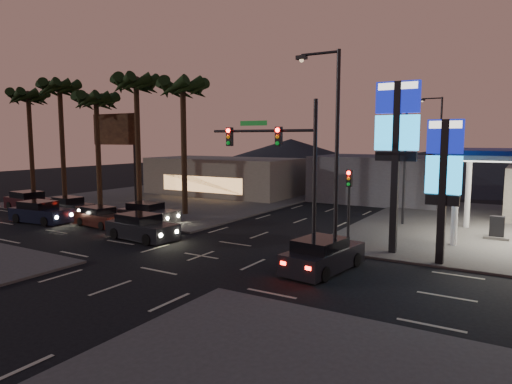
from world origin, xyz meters
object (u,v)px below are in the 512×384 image
Objects in this scene: traffic_signal_mast at (283,156)px; car_lane_b_front at (148,214)px; car_lane_a_front at (141,228)px; car_lane_b_rear at (29,201)px; suv_station at (323,255)px; car_lane_a_mid at (100,217)px; car_lane_b_mid at (70,206)px; car_lane_a_rear at (41,213)px; pylon_sign_tall at (397,133)px; pylon_sign_short at (444,169)px.

car_lane_b_front is at bearing 164.93° from traffic_signal_mast.
car_lane_a_front is 16.85m from car_lane_b_rear.
car_lane_a_front is 0.99× the size of suv_station.
suv_station is (12.06, -0.52, 0.01)m from car_lane_a_front.
traffic_signal_mast is at bearing -3.42° from car_lane_a_mid.
car_lane_b_rear is at bearing 174.26° from traffic_signal_mast.
car_lane_a_mid is at bearing -18.65° from car_lane_b_mid.
car_lane_a_front is at bearing -49.79° from car_lane_b_front.
suv_station reaches higher than car_lane_a_front.
car_lane_b_front is 16.25m from suv_station.
traffic_signal_mast is 1.63× the size of car_lane_a_rear.
pylon_sign_tall is 2.02× the size of car_lane_b_mid.
traffic_signal_mast is 21.62m from car_lane_b_mid.
suv_station is (23.66, -4.14, 0.07)m from car_lane_b_mid.
car_lane_a_front is 12.07m from suv_station.
pylon_sign_short is (2.50, -1.00, -1.74)m from pylon_sign_tall.
car_lane_a_front is at bearing -11.24° from car_lane_b_rear.
traffic_signal_mast reaches higher than car_lane_a_front.
car_lane_a_rear and suv_station have the same top height.
car_lane_a_front is 0.99× the size of car_lane_a_rear.
car_lane_b_rear is (-30.60, -0.91, -5.65)m from pylon_sign_tall.
pylon_sign_short is 1.63× the size of car_lane_a_mid.
car_lane_b_rear is 28.84m from suv_station.
car_lane_b_rear is at bearing -178.29° from pylon_sign_tall.
pylon_sign_tall is at bearing 0.18° from car_lane_b_front.
pylon_sign_short is 7.04m from suv_station.
car_lane_a_rear is at bearing -170.90° from pylon_sign_tall.
car_lane_a_front is (-14.07, -4.20, -5.68)m from pylon_sign_tall.
car_lane_a_front reaches higher than car_lane_a_mid.
car_lane_a_rear is 1.01× the size of suv_station.
car_lane_b_front reaches higher than car_lane_b_mid.
car_lane_b_front is 0.92× the size of car_lane_b_rear.
car_lane_b_mid is (-28.17, 0.42, -4.00)m from pylon_sign_short.
car_lane_a_rear is 0.97× the size of car_lane_b_rear.
car_lane_a_front is 5.43m from car_lane_b_front.
car_lane_a_rear is at bearing -173.82° from pylon_sign_short.
car_lane_a_rear reaches higher than car_lane_a_front.
car_lane_b_mid is 0.88× the size of car_lane_b_rear.
pylon_sign_short is at bearing 39.48° from suv_station.
pylon_sign_tall is 1.85× the size of car_lane_a_front.
car_lane_a_rear is 7.91m from car_lane_b_front.
traffic_signal_mast is 1.73× the size of car_lane_b_front.
pylon_sign_tall is 1.83× the size of car_lane_a_rear.
car_lane_a_front is 0.96× the size of car_lane_b_rear.
car_lane_a_rear is at bearing -150.76° from car_lane_b_front.
car_lane_a_rear is 1.10× the size of car_lane_b_mid.
traffic_signal_mast is (-4.74, -3.51, -1.17)m from pylon_sign_tall.
car_lane_a_mid is at bearing 176.58° from traffic_signal_mast.
pylon_sign_tall is 31.13m from car_lane_b_rear.
car_lane_b_rear is at bearing -176.06° from car_lane_b_mid.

